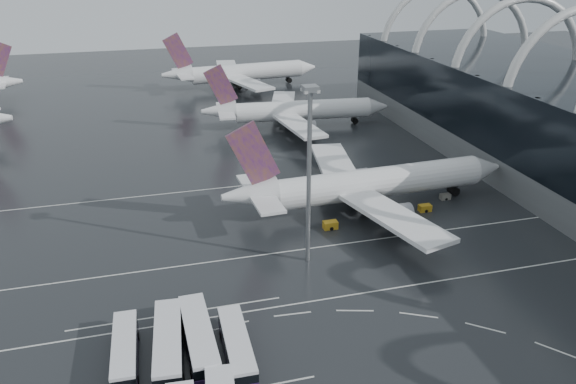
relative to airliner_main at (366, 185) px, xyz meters
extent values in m
plane|color=black|center=(-12.35, -23.74, -4.69)|extent=(420.00, 420.00, 0.00)
torus|color=silver|center=(45.65, 4.26, 13.31)|extent=(33.80, 1.80, 33.80)
torus|color=silver|center=(45.65, 23.26, 13.31)|extent=(33.80, 1.80, 33.80)
torus|color=silver|center=(45.65, 42.26, 13.31)|extent=(33.80, 1.80, 33.80)
torus|color=silver|center=(45.65, 61.26, 13.31)|extent=(33.80, 1.80, 33.80)
cube|color=silver|center=(-12.35, -25.74, -4.68)|extent=(120.00, 0.25, 0.01)
cube|color=silver|center=(-12.35, -11.74, -4.68)|extent=(120.00, 0.25, 0.01)
cube|color=silver|center=(-12.35, 16.26, -4.68)|extent=(120.00, 0.25, 0.01)
cube|color=silver|center=(-36.35, -23.74, -4.68)|extent=(28.00, 0.25, 0.01)
cylinder|color=white|center=(2.81, 0.14, 0.17)|extent=(39.99, 7.49, 5.52)
cone|color=white|center=(25.53, 1.27, 0.17)|extent=(5.98, 5.80, 5.52)
cone|color=white|center=(-21.80, -1.08, 1.12)|extent=(9.79, 5.99, 5.52)
cube|color=#4B1C75|center=(-20.85, -1.04, 8.17)|extent=(9.19, 1.03, 11.71)
cube|color=white|center=(-19.90, -0.99, 1.12)|extent=(5.13, 17.33, 0.48)
cube|color=white|center=(-0.40, -11.94, -0.40)|extent=(12.54, 24.72, 0.76)
cube|color=white|center=(-1.58, 11.84, -0.40)|extent=(10.37, 24.57, 0.76)
cylinder|color=gray|center=(2.29, -8.47, -2.11)|extent=(5.39, 3.49, 3.24)
cylinder|color=gray|center=(1.44, 8.65, -2.11)|extent=(5.39, 3.49, 3.24)
cube|color=black|center=(-0.99, -0.05, -3.64)|extent=(11.72, 6.65, 2.10)
cylinder|color=white|center=(3.50, 51.54, -0.18)|extent=(35.96, 8.28, 5.13)
cone|color=white|center=(23.89, 49.72, -0.18)|extent=(5.74, 5.58, 5.13)
cone|color=white|center=(-18.66, 53.52, 0.71)|extent=(9.26, 5.89, 5.13)
cube|color=#4B1C75|center=(-17.78, 53.44, 7.25)|extent=(8.53, 1.29, 10.87)
cube|color=white|center=(-16.89, 53.36, 0.71)|extent=(5.38, 16.20, 0.44)
cube|color=white|center=(-1.01, 40.85, -0.71)|extent=(8.80, 22.68, 0.71)
cube|color=white|center=(0.96, 62.86, -0.71)|extent=(12.41, 22.94, 0.71)
cylinder|color=gray|center=(1.91, 43.69, -2.30)|extent=(5.11, 3.43, 3.01)
cylinder|color=gray|center=(3.33, 59.54, -2.30)|extent=(5.11, 3.43, 3.01)
cube|color=black|center=(-0.02, 51.85, -3.71)|extent=(11.07, 6.58, 1.94)
cylinder|color=white|center=(-1.69, 100.63, 0.29)|extent=(38.29, 9.08, 5.66)
cone|color=white|center=(20.11, 102.62, 0.29)|extent=(6.34, 6.17, 5.66)
cone|color=white|center=(-25.44, 98.47, 1.27)|extent=(10.23, 6.52, 5.66)
cube|color=#4B1C75|center=(-24.47, 98.56, 8.49)|extent=(9.41, 1.44, 12.00)
cube|color=white|center=(-23.50, 98.64, 1.27)|extent=(5.97, 17.89, 0.49)
cube|color=white|center=(-4.47, 88.13, -0.29)|extent=(13.74, 25.32, 0.78)
cube|color=white|center=(-6.69, 112.42, -0.29)|extent=(9.67, 25.03, 0.78)
cylinder|color=gray|center=(-1.87, 91.80, -2.05)|extent=(5.65, 3.79, 3.32)
cylinder|color=gray|center=(-3.46, 109.29, -2.05)|extent=(5.65, 3.79, 3.32)
cube|color=black|center=(-5.58, 100.28, -3.61)|extent=(12.23, 7.28, 2.15)
cone|color=white|center=(-77.18, 101.78, 1.07)|extent=(9.93, 6.38, 5.47)
cube|color=#2A133E|center=(-42.82, -31.71, -3.85)|extent=(3.07, 12.21, 1.03)
cube|color=black|center=(-42.82, -31.71, -2.73)|extent=(3.11, 11.97, 1.21)
cube|color=silver|center=(-42.82, -31.71, -1.91)|extent=(3.07, 12.21, 0.42)
cylinder|color=black|center=(-41.64, -35.63, -4.22)|extent=(0.35, 0.94, 0.93)
cylinder|color=black|center=(-44.24, -35.55, -4.22)|extent=(0.35, 0.94, 0.93)
cylinder|color=black|center=(-41.41, -27.86, -4.22)|extent=(0.35, 0.94, 0.93)
cylinder|color=black|center=(-44.01, -27.79, -4.22)|extent=(0.35, 0.94, 0.93)
cube|color=#2A133E|center=(-37.90, -32.23, -3.71)|extent=(4.23, 14.23, 1.19)
cube|color=black|center=(-37.90, -32.23, -2.42)|extent=(4.27, 13.96, 1.40)
cube|color=silver|center=(-37.90, -32.23, -1.48)|extent=(4.23, 14.23, 0.49)
cylinder|color=black|center=(-36.76, -36.82, -4.15)|extent=(0.46, 1.11, 1.08)
cylinder|color=black|center=(-39.75, -36.58, -4.15)|extent=(0.46, 1.11, 1.08)
cylinder|color=black|center=(-36.04, -27.87, -4.15)|extent=(0.46, 1.11, 1.08)
cylinder|color=black|center=(-39.04, -27.63, -4.15)|extent=(0.46, 1.11, 1.08)
cube|color=#2A133E|center=(-34.26, -31.85, -3.72)|extent=(3.42, 14.01, 1.18)
cube|color=black|center=(-34.26, -31.85, -2.43)|extent=(3.48, 13.74, 1.39)
cube|color=silver|center=(-34.26, -31.85, -1.49)|extent=(3.42, 14.01, 0.48)
cylinder|color=black|center=(-32.67, -36.28, -4.15)|extent=(0.40, 1.08, 1.07)
cylinder|color=black|center=(-35.66, -36.35, -4.15)|extent=(0.40, 1.08, 1.07)
cylinder|color=black|center=(-32.87, -27.35, -4.15)|extent=(0.40, 1.08, 1.07)
cylinder|color=black|center=(-35.86, -27.42, -4.15)|extent=(0.40, 1.08, 1.07)
cube|color=#2A133E|center=(-30.16, -34.35, -3.82)|extent=(3.04, 12.58, 1.06)
cube|color=black|center=(-30.16, -34.35, -2.66)|extent=(3.09, 12.33, 1.25)
cube|color=silver|center=(-30.16, -34.35, -1.82)|extent=(3.04, 12.58, 0.43)
cylinder|color=black|center=(-28.90, -38.38, -4.20)|extent=(0.36, 0.97, 0.96)
cylinder|color=black|center=(-31.58, -38.33, -4.20)|extent=(0.36, 0.97, 0.96)
cylinder|color=black|center=(-28.74, -30.37, -4.20)|extent=(0.36, 0.97, 0.96)
cylinder|color=black|center=(-31.42, -30.31, -4.20)|extent=(0.36, 0.97, 0.96)
cylinder|color=gray|center=(-15.59, -15.07, 8.60)|extent=(0.66, 0.66, 26.58)
cube|color=gray|center=(-15.59, -15.07, 22.18)|extent=(2.09, 2.09, 0.76)
cube|color=silver|center=(-15.59, -15.07, 21.89)|extent=(1.90, 1.90, 0.38)
cube|color=#BD8B19|center=(10.20, -4.06, -4.07)|extent=(2.26, 1.33, 1.23)
cube|color=slate|center=(6.74, 6.90, -4.16)|extent=(1.93, 1.14, 1.05)
cube|color=#BD8B19|center=(-8.75, -6.04, -4.02)|extent=(2.45, 1.45, 1.34)
cube|color=slate|center=(16.43, -0.35, -4.15)|extent=(1.96, 1.16, 1.07)
cube|color=#BD8B19|center=(0.80, 9.36, -4.00)|extent=(2.51, 1.49, 1.37)
camera|label=1|loc=(-38.16, -86.74, 40.11)|focal=35.00mm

